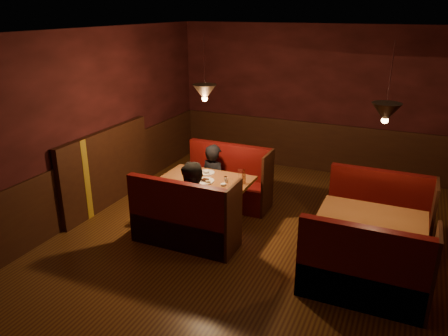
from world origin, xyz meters
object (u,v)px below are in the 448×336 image
at_px(main_bench_far, 228,186).
at_px(diner_a, 214,166).
at_px(main_table, 207,189).
at_px(second_bench_near, 363,277).
at_px(diner_b, 195,191).
at_px(main_bench_near, 184,225).
at_px(second_table, 370,229).
at_px(second_bench_far, 377,219).

xyz_separation_m(main_bench_far, diner_a, (-0.18, -0.17, 0.39)).
relative_size(main_table, diner_a, 0.95).
distance_m(main_table, main_bench_far, 0.81).
relative_size(second_bench_near, diner_b, 0.95).
distance_m(main_bench_near, diner_a, 1.45).
relative_size(main_bench_near, second_bench_near, 1.05).
bearing_deg(second_bench_near, main_bench_near, 173.26).
xyz_separation_m(diner_a, diner_b, (0.25, -1.15, 0.04)).
xyz_separation_m(main_bench_far, second_table, (2.43, -1.07, 0.22)).
bearing_deg(second_bench_near, diner_a, 147.65).
relative_size(second_bench_near, diner_a, 1.00).
xyz_separation_m(main_table, diner_a, (-0.17, 0.60, 0.15)).
height_order(main_bench_far, second_table, main_bench_far).
xyz_separation_m(main_bench_near, second_bench_near, (2.46, -0.29, 0.00)).
bearing_deg(diner_b, main_table, 83.93).
distance_m(second_bench_near, diner_a, 3.15).
distance_m(main_bench_near, second_bench_near, 2.47).
relative_size(second_bench_far, second_bench_near, 1.00).
xyz_separation_m(main_bench_far, second_bench_far, (2.46, -0.29, 0.00)).
height_order(main_bench_near, second_bench_near, same).
bearing_deg(second_bench_far, second_bench_near, -90.00).
height_order(second_table, diner_a, diner_a).
bearing_deg(diner_b, second_table, -8.18).
bearing_deg(main_table, second_bench_far, 11.12).
height_order(main_bench_far, diner_b, diner_b).
relative_size(second_bench_far, diner_b, 0.95).
bearing_deg(second_bench_near, second_bench_far, 90.00).
bearing_deg(diner_b, second_bench_far, 8.98).
relative_size(main_table, second_bench_near, 0.95).
bearing_deg(main_bench_far, main_bench_near, -90.00).
xyz_separation_m(second_table, second_bench_near, (0.03, -0.78, -0.22)).
bearing_deg(second_table, second_bench_far, 87.80).
distance_m(diner_a, diner_b, 1.18).
relative_size(main_bench_near, second_bench_far, 1.05).
height_order(main_bench_near, second_bench_far, same).
height_order(main_table, second_bench_near, second_bench_near).
relative_size(main_bench_far, main_bench_near, 1.00).
bearing_deg(main_bench_far, second_bench_far, -6.73).
xyz_separation_m(second_table, diner_a, (-2.61, 0.90, 0.18)).
bearing_deg(diner_a, second_table, -179.19).
height_order(main_bench_far, second_bench_far, same).
height_order(main_bench_near, diner_a, diner_a).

